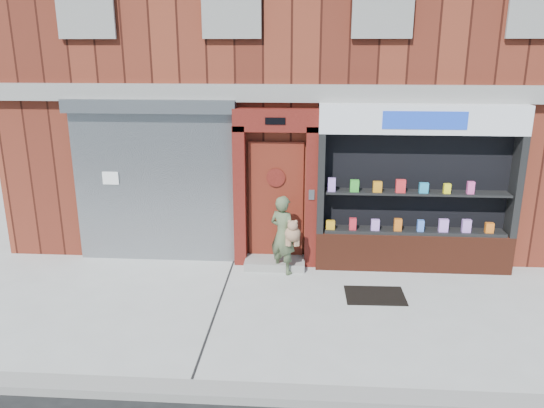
{
  "coord_description": "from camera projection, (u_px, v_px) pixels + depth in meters",
  "views": [
    {
      "loc": [
        -0.18,
        -7.37,
        3.94
      ],
      "look_at": [
        -0.76,
        1.0,
        1.43
      ],
      "focal_mm": 35.0,
      "sensor_mm": 36.0,
      "label": 1
    }
  ],
  "objects": [
    {
      "name": "building",
      "position": [
        318.0,
        43.0,
        12.75
      ],
      "size": [
        12.0,
        8.16,
        8.0
      ],
      "color": "#541D13",
      "rests_on": "ground"
    },
    {
      "name": "doormat",
      "position": [
        375.0,
        295.0,
        8.68
      ],
      "size": [
        0.98,
        0.69,
        0.02
      ],
      "primitive_type": "cube",
      "rotation": [
        0.0,
        0.0,
        0.02
      ],
      "color": "black",
      "rests_on": "ground"
    },
    {
      "name": "pharmacy_bay",
      "position": [
        416.0,
        197.0,
        9.39
      ],
      "size": [
        3.5,
        0.41,
        3.0
      ],
      "color": "#572314",
      "rests_on": "ground"
    },
    {
      "name": "curb",
      "position": [
        319.0,
        397.0,
        6.09
      ],
      "size": [
        60.0,
        0.3,
        0.12
      ],
      "primitive_type": "cube",
      "color": "gray",
      "rests_on": "ground"
    },
    {
      "name": "shutter_bay",
      "position": [
        154.0,
        172.0,
        9.71
      ],
      "size": [
        3.1,
        0.3,
        3.04
      ],
      "color": "gray",
      "rests_on": "ground"
    },
    {
      "name": "red_door_bay",
      "position": [
        276.0,
        189.0,
        9.57
      ],
      "size": [
        1.52,
        0.58,
        2.9
      ],
      "color": "#4A100C",
      "rests_on": "ground"
    },
    {
      "name": "woman",
      "position": [
        284.0,
        235.0,
        9.38
      ],
      "size": [
        0.63,
        0.6,
        1.44
      ],
      "color": "#4C5A3B",
      "rests_on": "ground"
    },
    {
      "name": "ground",
      "position": [
        316.0,
        312.0,
        8.16
      ],
      "size": [
        80.0,
        80.0,
        0.0
      ],
      "primitive_type": "plane",
      "color": "#9E9E99",
      "rests_on": "ground"
    }
  ]
}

